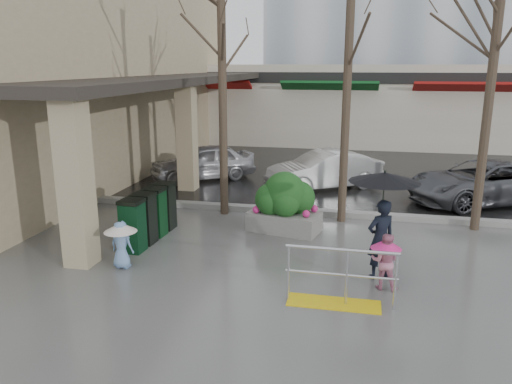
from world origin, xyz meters
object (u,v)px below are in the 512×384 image
at_px(child_blue, 121,239).
at_px(tree_midwest, 350,12).
at_px(car_c, 482,182).
at_px(car_b, 324,170).
at_px(tree_mideast, 497,26).
at_px(car_a, 203,162).
at_px(planter, 285,203).
at_px(child_pink, 385,258).
at_px(tree_west, 221,21).
at_px(news_boxes, 150,215).
at_px(woman, 382,210).
at_px(handrail, 338,284).

bearing_deg(child_blue, tree_midwest, -129.17).
bearing_deg(tree_midwest, car_c, 34.03).
relative_size(car_b, car_c, 0.84).
xyz_separation_m(tree_mideast, car_a, (-8.41, 3.94, -4.23)).
bearing_deg(planter, tree_mideast, 13.60).
bearing_deg(tree_midwest, car_a, 142.33).
height_order(car_b, car_c, same).
bearing_deg(car_b, tree_midwest, -21.05).
height_order(child_pink, planter, planter).
distance_m(tree_west, car_a, 6.25).
height_order(tree_west, planter, tree_west).
bearing_deg(tree_west, news_boxes, -115.66).
bearing_deg(car_a, woman, 3.93).
relative_size(child_pink, news_boxes, 0.50).
bearing_deg(woman, tree_west, -72.17).
height_order(handrail, woman, woman).
relative_size(handrail, car_b, 0.50).
bearing_deg(tree_mideast, handrail, -123.19).
height_order(tree_midwest, child_blue, tree_midwest).
bearing_deg(child_pink, planter, -42.38).
height_order(tree_midwest, child_pink, tree_midwest).
bearing_deg(tree_mideast, tree_west, -180.00).
xyz_separation_m(planter, car_b, (0.60, 4.60, -0.09)).
height_order(news_boxes, car_c, car_c).
relative_size(child_blue, car_c, 0.22).
height_order(tree_west, car_a, tree_west).
height_order(woman, car_a, woman).
height_order(tree_mideast, woman, tree_mideast).
bearing_deg(woman, car_c, -148.14).
xyz_separation_m(handrail, child_blue, (-4.36, 0.70, 0.25)).
bearing_deg(car_b, child_blue, -57.59).
height_order(tree_midwest, car_b, tree_midwest).
height_order(child_pink, car_b, car_b).
bearing_deg(woman, child_pink, 68.51).
bearing_deg(woman, car_b, -108.50).
bearing_deg(woman, tree_mideast, -156.26).
height_order(tree_west, child_blue, tree_west).
height_order(tree_mideast, news_boxes, tree_mideast).
height_order(tree_west, car_b, tree_west).
bearing_deg(tree_mideast, car_b, 139.26).
bearing_deg(handrail, tree_mideast, 56.81).
distance_m(child_blue, news_boxes, 1.72).
height_order(handrail, tree_mideast, tree_mideast).
bearing_deg(tree_midwest, child_blue, -135.72).
xyz_separation_m(child_pink, car_a, (-6.07, 7.92, 0.03)).
height_order(child_pink, child_blue, child_pink).
bearing_deg(news_boxes, tree_west, 66.90).
relative_size(handrail, child_pink, 1.79).
relative_size(handrail, car_a, 0.51).
distance_m(tree_west, child_blue, 6.14).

